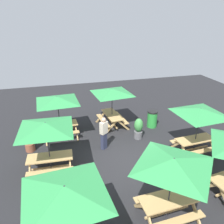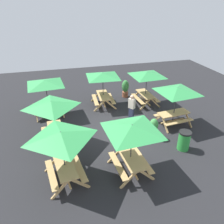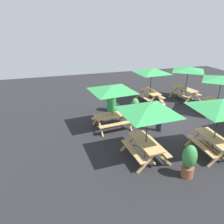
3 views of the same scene
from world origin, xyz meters
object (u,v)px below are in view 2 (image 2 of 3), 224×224
object	(u,v)px
picnic_table_0	(132,132)
potted_plant_1	(125,88)
picnic_table_6	(61,139)
trash_bin_green	(184,140)
potted_plant_0	(153,128)
picnic_table_4	(45,85)
picnic_table_5	(52,107)
picnic_table_2	(177,93)
picnic_table_3	(147,76)
person_standing	(132,108)
picnic_table_1	(103,77)

from	to	relation	value
picnic_table_0	potted_plant_1	world-z (taller)	picnic_table_0
picnic_table_0	picnic_table_6	world-z (taller)	same
trash_bin_green	potted_plant_0	world-z (taller)	potted_plant_0
picnic_table_0	picnic_table_4	world-z (taller)	same
picnic_table_0	picnic_table_5	distance (m)	4.17
picnic_table_2	picnic_table_0	bearing A→B (deg)	33.45
picnic_table_0	picnic_table_3	xyz separation A→B (m)	(5.98, -3.14, 0.00)
trash_bin_green	person_standing	world-z (taller)	person_standing
picnic_table_6	trash_bin_green	bearing A→B (deg)	-92.51
picnic_table_0	picnic_table_5	size ratio (longest dim) A/B	1.21
trash_bin_green	potted_plant_1	distance (m)	6.74
picnic_table_5	potted_plant_1	size ratio (longest dim) A/B	1.82
picnic_table_3	trash_bin_green	size ratio (longest dim) A/B	2.88
picnic_table_1	picnic_table_3	world-z (taller)	same
picnic_table_2	potted_plant_0	bearing A→B (deg)	24.08
picnic_table_2	picnic_table_6	xyz separation A→B (m)	(-2.82, 6.30, 0.00)
potted_plant_0	picnic_table_2	bearing A→B (deg)	-59.73
potted_plant_0	potted_plant_1	world-z (taller)	potted_plant_1
picnic_table_0	potted_plant_0	world-z (taller)	picnic_table_0
picnic_table_0	picnic_table_6	bearing A→B (deg)	81.87
picnic_table_2	person_standing	distance (m)	2.65
picnic_table_5	potted_plant_0	size ratio (longest dim) A/B	2.06
picnic_table_3	trash_bin_green	bearing A→B (deg)	175.06
trash_bin_green	potted_plant_0	xyz separation A→B (m)	(1.25, 1.03, 0.08)
picnic_table_6	trash_bin_green	world-z (taller)	picnic_table_6
picnic_table_6	person_standing	xyz separation A→B (m)	(3.81, -4.11, -1.10)
picnic_table_2	picnic_table_6	bearing A→B (deg)	17.92
picnic_table_4	picnic_table_0	bearing A→B (deg)	113.39
picnic_table_5	potted_plant_1	world-z (taller)	picnic_table_5
picnic_table_6	person_standing	bearing A→B (deg)	-55.59
picnic_table_5	trash_bin_green	xyz separation A→B (m)	(-2.17, -5.93, -1.49)
picnic_table_5	person_standing	world-z (taller)	picnic_table_5
potted_plant_0	person_standing	world-z (taller)	person_standing
picnic_table_1	picnic_table_0	bearing A→B (deg)	-179.77
picnic_table_3	picnic_table_6	world-z (taller)	same
trash_bin_green	picnic_table_3	bearing A→B (deg)	-1.74
picnic_table_0	person_standing	size ratio (longest dim) A/B	1.69
picnic_table_0	potted_plant_1	xyz separation A→B (m)	(7.47, -2.19, -1.31)
picnic_table_6	potted_plant_0	distance (m)	5.16
picnic_table_5	potted_plant_1	xyz separation A→B (m)	(4.51, -5.13, -1.31)
picnic_table_0	potted_plant_0	distance (m)	3.16
potted_plant_0	potted_plant_1	xyz separation A→B (m)	(5.43, -0.23, 0.10)
trash_bin_green	person_standing	size ratio (longest dim) A/B	0.59
picnic_table_1	picnic_table_6	distance (m)	6.98
picnic_table_1	picnic_table_4	distance (m)	3.60
picnic_table_6	potted_plant_1	size ratio (longest dim) A/B	1.82
potted_plant_0	potted_plant_1	bearing A→B (deg)	-2.44
picnic_table_2	picnic_table_3	xyz separation A→B (m)	(2.96, 0.49, 0.00)
picnic_table_4	picnic_table_2	bearing A→B (deg)	151.46
picnic_table_0	picnic_table_5	world-z (taller)	same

